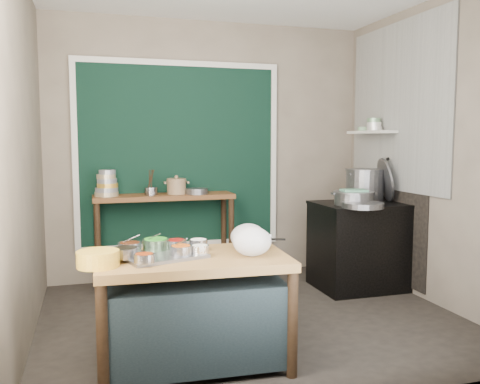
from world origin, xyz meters
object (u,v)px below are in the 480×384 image
object	(u,v)px
condiment_tray	(163,256)
ceramic_crock	(176,187)
stove_block	(360,247)
utensil_cup	(151,191)
stock_pot	(365,184)
prep_table	(194,311)
back_counter	(165,239)
saucepan	(251,241)
yellow_basin	(98,259)
steamer	(354,198)

from	to	relation	value
condiment_tray	ceramic_crock	size ratio (longest dim) A/B	2.37
stove_block	condiment_tray	bearing A→B (deg)	-149.81
stove_block	utensil_cup	distance (m)	2.23
stock_pot	condiment_tray	bearing A→B (deg)	-147.73
prep_table	back_counter	xyz separation A→B (m)	(0.10, 2.03, 0.10)
stove_block	stock_pot	distance (m)	0.67
back_counter	saucepan	distance (m)	1.99
back_counter	condiment_tray	distance (m)	2.05
condiment_tray	utensil_cup	world-z (taller)	utensil_cup
prep_table	stove_block	world-z (taller)	stove_block
yellow_basin	stock_pot	world-z (taller)	stock_pot
back_counter	condiment_tray	world-z (taller)	back_counter
stove_block	ceramic_crock	world-z (taller)	ceramic_crock
condiment_tray	stock_pot	distance (m)	2.79
back_counter	utensil_cup	xyz separation A→B (m)	(-0.14, -0.03, 0.52)
yellow_basin	utensil_cup	xyz separation A→B (m)	(0.57, 2.11, 0.19)
condiment_tray	steamer	xyz separation A→B (m)	(2.04, 1.16, 0.19)
utensil_cup	steamer	bearing A→B (deg)	-23.36
yellow_basin	stock_pot	bearing A→B (deg)	30.32
yellow_basin	prep_table	bearing A→B (deg)	10.28
saucepan	ceramic_crock	bearing A→B (deg)	116.04
condiment_tray	utensil_cup	size ratio (longest dim) A/B	3.76
back_counter	ceramic_crock	bearing A→B (deg)	-6.30
prep_table	stock_pot	xyz separation A→B (m)	(2.15, 1.51, 0.67)
condiment_tray	stove_block	bearing A→B (deg)	30.19
prep_table	utensil_cup	bearing A→B (deg)	94.18
prep_table	ceramic_crock	distance (m)	2.13
prep_table	steamer	size ratio (longest dim) A/B	3.04
utensil_cup	saucepan	bearing A→B (deg)	-75.90
back_counter	utensil_cup	size ratio (longest dim) A/B	10.73
stove_block	steamer	distance (m)	0.55
prep_table	stove_block	xyz separation A→B (m)	(2.00, 1.30, 0.05)
back_counter	steamer	bearing A→B (deg)	-25.74
prep_table	yellow_basin	xyz separation A→B (m)	(-0.61, -0.11, 0.42)
utensil_cup	ceramic_crock	xyz separation A→B (m)	(0.27, 0.01, 0.03)
utensil_cup	stock_pot	size ratio (longest dim) A/B	0.32
condiment_tray	yellow_basin	bearing A→B (deg)	-162.23
stove_block	utensil_cup	size ratio (longest dim) A/B	6.66
back_counter	ceramic_crock	size ratio (longest dim) A/B	6.77
yellow_basin	ceramic_crock	bearing A→B (deg)	68.48
back_counter	ceramic_crock	world-z (taller)	ceramic_crock
saucepan	steamer	xyz separation A→B (m)	(1.41, 1.09, 0.14)
utensil_cup	stock_pot	world-z (taller)	stock_pot
steamer	stove_block	bearing A→B (deg)	36.75
stove_block	steamer	size ratio (longest dim) A/B	2.19
yellow_basin	utensil_cup	distance (m)	2.20
yellow_basin	steamer	world-z (taller)	steamer
back_counter	steamer	xyz separation A→B (m)	(1.75, -0.84, 0.47)
back_counter	yellow_basin	distance (m)	2.28
saucepan	condiment_tray	bearing A→B (deg)	-153.07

